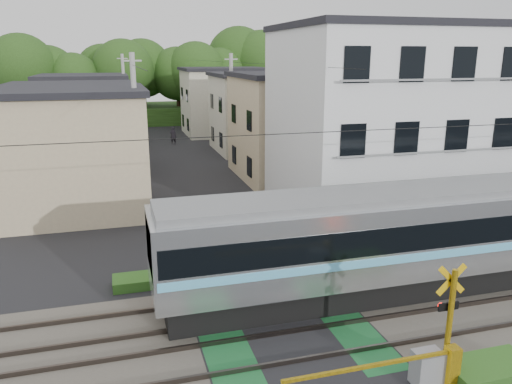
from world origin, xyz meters
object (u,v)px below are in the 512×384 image
object	(u,v)px
crossing_signal_far	(180,265)
apartment_block	(384,122)
crossing_signal_near	(432,360)
pedestrian	(173,135)

from	to	relation	value
crossing_signal_far	apartment_block	world-z (taller)	apartment_block
crossing_signal_near	pedestrian	xyz separation A→B (m)	(-1.98, 36.50, 0.10)
pedestrian	apartment_block	bearing A→B (deg)	123.81
crossing_signal_near	pedestrian	size ratio (longest dim) A/B	2.91
pedestrian	crossing_signal_far	bearing A→B (deg)	98.89
crossing_signal_far	pedestrian	distance (m)	29.36
crossing_signal_far	crossing_signal_near	bearing A→B (deg)	-54.71
crossing_signal_far	pedestrian	world-z (taller)	crossing_signal_far
crossing_signal_near	pedestrian	world-z (taller)	crossing_signal_near
apartment_block	pedestrian	bearing A→B (deg)	108.68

